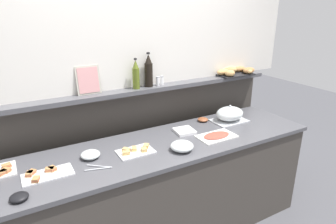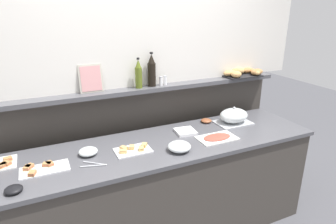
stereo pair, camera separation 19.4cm
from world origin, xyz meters
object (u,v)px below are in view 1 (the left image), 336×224
Objects in this scene: sandwich_platter_front at (135,151)px; condiment_bowl_red at (19,197)px; cold_cuts_platter at (217,136)px; serving_tongs at (99,168)px; sandwich_platter_side at (45,174)px; condiment_bowl_dark at (203,120)px; serving_cloche at (230,114)px; napkin_stack at (184,131)px; bread_basket at (235,71)px; olive_oil_bottle at (136,75)px; salt_shaker at (158,81)px; glass_bowl_large at (90,155)px; pepper_shaker at (162,81)px; glass_bowl_medium at (182,146)px; framed_picture at (88,80)px; wine_bottle_dark at (149,71)px.

sandwich_platter_front is 0.86m from condiment_bowl_red.
serving_tongs is at bearing -179.46° from cold_cuts_platter.
condiment_bowl_dark is (1.51, 0.28, 0.01)m from sandwich_platter_side.
serving_cloche reaches higher than napkin_stack.
napkin_stack is 0.37× the size of bread_basket.
bread_basket is at bearing 18.25° from serving_tongs.
salt_shaker is at bearing -0.32° from olive_oil_bottle.
sandwich_platter_front is 0.72m from olive_oil_bottle.
serving_cloche is at bearing -134.73° from bread_basket.
pepper_shaker is at bearing 25.76° from glass_bowl_large.
sandwich_platter_side is 1.77× the size of glass_bowl_medium.
condiment_bowl_red is (-1.91, -0.36, -0.05)m from serving_cloche.
pepper_shaker is at bearing 150.00° from serving_cloche.
framed_picture is (-0.68, 0.04, 0.08)m from pepper_shaker.
napkin_stack is at bearing 54.30° from glass_bowl_medium.
sandwich_platter_side is 3.01× the size of condiment_bowl_red.
condiment_bowl_dark is at bearing -24.34° from wine_bottle_dark.
sandwich_platter_front is at bearing -172.26° from serving_cloche.
napkin_stack is 1.95× the size of salt_shaker.
glass_bowl_medium is (0.66, -0.23, 0.01)m from glass_bowl_large.
salt_shaker is (-0.39, 0.20, 0.39)m from condiment_bowl_dark.
condiment_bowl_red is at bearing -169.29° from serving_cloche.
cold_cuts_platter is at bearing -63.81° from salt_shaker.
condiment_bowl_dark is at bearing -27.46° from salt_shaker.
olive_oil_bottle is (-0.50, 0.57, 0.48)m from cold_cuts_platter.
glass_bowl_large is 0.79× the size of serving_tongs.
salt_shaker is (0.12, 0.63, 0.38)m from glass_bowl_medium.
bread_basket is at bearing 19.40° from condiment_bowl_dark.
condiment_bowl_red is at bearing -129.63° from sandwich_platter_side.
cold_cuts_platter is 0.85m from wine_bottle_dark.
cold_cuts_platter is at bearing -6.80° from sandwich_platter_front.
sandwich_platter_front is 1.09m from serving_cloche.
glass_bowl_medium is at bearing -104.49° from pepper_shaker.
salt_shaker is (0.09, -0.01, -0.10)m from wine_bottle_dark.
napkin_stack is at bearing -48.46° from olive_oil_bottle.
glass_bowl_medium is at bearing -4.77° from serving_tongs.
bread_basket is at bearing 17.03° from condiment_bowl_red.
salt_shaker is 0.64m from framed_picture.
bread_basket is (1.16, -0.01, -0.08)m from olive_oil_bottle.
pepper_shaker reaches higher than bread_basket.
condiment_bowl_red is at bearing -149.53° from wine_bottle_dark.
serving_tongs is 0.94m from olive_oil_bottle.
cold_cuts_platter is at bearing -3.25° from sandwich_platter_side.
wine_bottle_dark is at bearing 4.88° from olive_oil_bottle.
sandwich_platter_side is 1.03× the size of wine_bottle_dark.
condiment_bowl_red is 0.53m from serving_tongs.
pepper_shaker is at bearing 0.00° from salt_shaker.
sandwich_platter_side is 0.34m from glass_bowl_large.
serving_cloche is 2.36× the size of glass_bowl_large.
framed_picture reaches higher than sandwich_platter_front.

